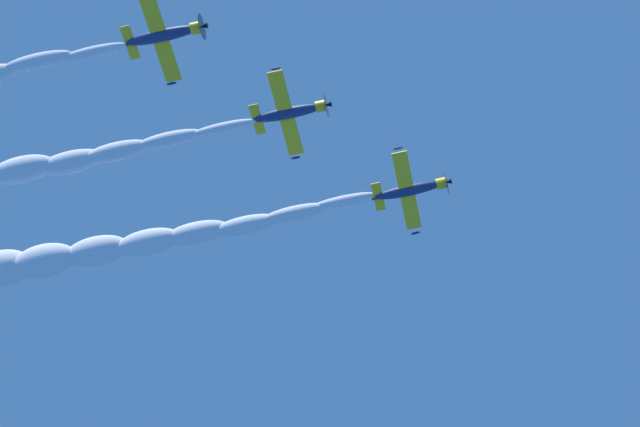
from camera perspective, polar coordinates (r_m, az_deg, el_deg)
airplane_lead at (r=94.36m, az=5.73°, el=1.49°), size 8.15×8.66×2.93m
airplane_left_wingman at (r=91.68m, az=-1.84°, el=6.33°), size 8.08×8.66×3.01m
airplane_right_wingman at (r=88.89m, az=-9.65°, el=10.94°), size 8.08×8.67×2.99m
smoke_trail_lead at (r=103.08m, az=-17.86°, el=-3.17°), size 48.76×31.49×5.05m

